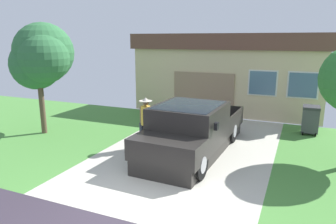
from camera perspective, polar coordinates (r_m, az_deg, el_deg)
pickup_truck at (r=9.68m, az=4.09°, el=-3.62°), size 2.16×5.25×1.61m
person_with_hat at (r=10.13m, az=-4.05°, el=-1.58°), size 0.51×0.42×1.72m
handbag at (r=10.11m, az=-5.09°, el=-6.47°), size 0.31×0.19×0.43m
house_with_garage at (r=17.72m, az=12.25°, el=7.68°), size 9.10×7.15×3.78m
neighbor_tree at (r=12.62m, az=-22.10°, el=9.22°), size 2.44×2.39×4.14m
wheeled_trash_bin at (r=12.97m, az=24.57°, el=-1.16°), size 0.60×0.72×1.08m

